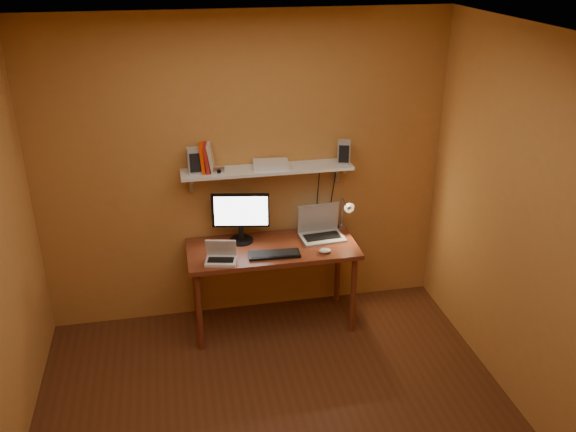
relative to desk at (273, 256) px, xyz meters
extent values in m
cube|color=#4F2914|center=(-0.17, -1.28, -0.67)|extent=(3.40, 3.20, 0.02)
cube|color=silver|center=(-0.17, -1.28, 1.95)|extent=(3.40, 3.20, 0.02)
cube|color=#B97538|center=(-0.17, 0.33, 0.64)|extent=(3.40, 0.02, 2.60)
cube|color=#B97538|center=(1.54, -1.28, 0.64)|extent=(0.02, 3.20, 2.60)
cube|color=maroon|center=(0.00, 0.00, 0.07)|extent=(1.40, 0.60, 0.04)
cylinder|color=maroon|center=(-0.64, -0.24, -0.31)|extent=(0.05, 0.05, 0.71)
cylinder|color=maroon|center=(0.64, -0.24, -0.31)|extent=(0.05, 0.05, 0.71)
cylinder|color=maroon|center=(-0.64, 0.24, -0.31)|extent=(0.05, 0.05, 0.71)
cylinder|color=maroon|center=(0.64, 0.24, -0.31)|extent=(0.05, 0.05, 0.71)
cube|color=white|center=(0.00, 0.19, 0.70)|extent=(1.40, 0.25, 0.02)
cube|color=silver|center=(-0.62, 0.30, 0.60)|extent=(0.03, 0.03, 0.18)
cube|color=silver|center=(0.62, 0.30, 0.60)|extent=(0.03, 0.03, 0.18)
cylinder|color=black|center=(-0.24, 0.16, 0.09)|extent=(0.23, 0.23, 0.01)
cube|color=black|center=(-0.24, 0.16, 0.17)|extent=(0.05, 0.04, 0.15)
cube|color=black|center=(-0.24, 0.16, 0.37)|extent=(0.47, 0.11, 0.29)
cube|color=white|center=(-0.24, 0.14, 0.37)|extent=(0.43, 0.08, 0.26)
cube|color=#989BA0|center=(0.44, 0.07, 0.10)|extent=(0.38, 0.28, 0.02)
cube|color=black|center=(0.44, 0.07, 0.11)|extent=(0.32, 0.16, 0.00)
cube|color=#989BA0|center=(0.43, 0.18, 0.23)|extent=(0.36, 0.07, 0.25)
cube|color=#162E46|center=(0.43, 0.18, 0.23)|extent=(0.32, 0.05, 0.22)
cube|color=silver|center=(-0.44, -0.18, 0.10)|extent=(0.27, 0.21, 0.02)
cube|color=black|center=(-0.44, -0.18, 0.11)|extent=(0.22, 0.13, 0.00)
cube|color=silver|center=(-0.43, -0.12, 0.18)|extent=(0.25, 0.12, 0.16)
cube|color=black|center=(-0.43, -0.12, 0.18)|extent=(0.22, 0.09, 0.14)
cube|color=black|center=(-0.01, -0.15, 0.10)|extent=(0.42, 0.16, 0.02)
ellipsoid|color=silver|center=(0.40, -0.19, 0.10)|extent=(0.11, 0.08, 0.04)
cube|color=silver|center=(0.66, 0.24, 0.08)|extent=(0.05, 0.06, 0.08)
cylinder|color=silver|center=(0.66, 0.24, 0.23)|extent=(0.02, 0.02, 0.28)
cylinder|color=silver|center=(0.66, 0.16, 0.37)|extent=(0.01, 0.16, 0.01)
cone|color=silver|center=(0.66, 0.08, 0.37)|extent=(0.09, 0.09, 0.09)
sphere|color=#FFE0A5|center=(0.66, 0.06, 0.37)|extent=(0.04, 0.04, 0.04)
cube|color=#989BA0|center=(-0.58, 0.20, 0.81)|extent=(0.12, 0.12, 0.20)
cube|color=#989BA0|center=(0.64, 0.19, 0.80)|extent=(0.13, 0.13, 0.19)
cube|color=#E73801|center=(-0.52, 0.20, 0.82)|extent=(0.06, 0.16, 0.23)
cube|color=#A41D19|center=(-0.48, 0.20, 0.82)|extent=(0.07, 0.16, 0.23)
cube|color=#C4AF94|center=(-0.45, 0.20, 0.82)|extent=(0.08, 0.16, 0.23)
cube|color=silver|center=(-0.40, 0.13, 0.74)|extent=(0.09, 0.04, 0.05)
cylinder|color=black|center=(-0.40, 0.12, 0.74)|extent=(0.03, 0.02, 0.03)
cube|color=silver|center=(0.03, 0.20, 0.73)|extent=(0.30, 0.22, 0.05)
camera|label=1|loc=(-0.75, -4.40, 2.41)|focal=38.00mm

